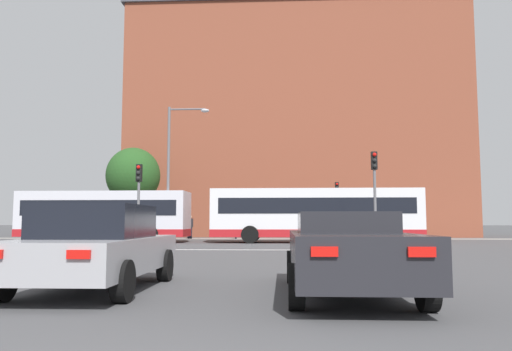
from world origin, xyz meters
TOP-DOWN VIEW (x-y plane):
  - stop_line_strip at (0.00, 19.18)m, footprint 7.87×0.30m
  - far_pavement at (0.00, 33.91)m, footprint 68.74×2.50m
  - brick_civic_building at (2.28, 42.54)m, footprint 29.23×11.39m
  - car_saloon_left at (-2.17, 6.17)m, footprint 2.10×4.51m
  - car_roadster_right at (2.21, 5.84)m, footprint 1.98×4.90m
  - bus_crossing_lead at (3.04, 27.01)m, footprint 12.18×2.72m
  - bus_crossing_trailing at (-9.62, 27.10)m, footprint 10.08×2.70m
  - traffic_light_near_left at (-5.44, 19.83)m, footprint 0.26×0.31m
  - traffic_light_far_right at (5.05, 33.64)m, footprint 0.26×0.31m
  - traffic_light_near_right at (5.21, 19.59)m, footprint 0.26×0.31m
  - street_lamp_junction at (-5.18, 26.26)m, footprint 2.48×0.36m
  - pedestrian_waiting at (-2.26, 33.44)m, footprint 0.29×0.43m
  - pedestrian_walking_east at (-5.82, 34.26)m, footprint 0.42×0.45m
  - pedestrian_walking_west at (-5.61, 33.49)m, footprint 0.41×0.25m
  - tree_by_building at (-10.02, 33.89)m, footprint 3.99×3.99m
  - tree_kerbside at (-10.89, 39.16)m, footprint 3.89×3.89m

SIDE VIEW (x-z plane):
  - stop_line_strip at x=0.00m, z-range 0.00..0.01m
  - far_pavement at x=0.00m, z-range 0.00..0.01m
  - car_roadster_right at x=2.21m, z-range 0.03..1.39m
  - car_saloon_left at x=-2.17m, z-range 0.01..1.51m
  - pedestrian_waiting at x=-2.26m, z-range 0.13..1.71m
  - pedestrian_walking_east at x=-5.82m, z-range 0.13..1.73m
  - pedestrian_walking_west at x=-5.61m, z-range 0.15..1.86m
  - bus_crossing_trailing at x=-9.62m, z-range 0.11..3.14m
  - bus_crossing_lead at x=3.04m, z-range 0.12..3.25m
  - traffic_light_near_left at x=-5.44m, z-range 0.68..4.53m
  - traffic_light_far_right at x=5.05m, z-range 0.71..4.80m
  - traffic_light_near_right at x=5.21m, z-range 0.74..5.06m
  - tree_kerbside at x=-10.89m, z-range 0.85..6.65m
  - tree_by_building at x=-10.02m, z-range 1.27..8.03m
  - street_lamp_junction at x=-5.18m, z-range 0.87..8.91m
  - brick_civic_building at x=2.28m, z-range -1.25..22.99m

